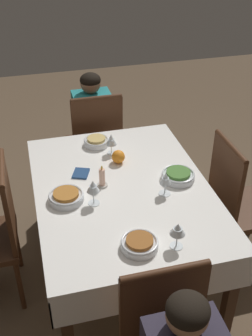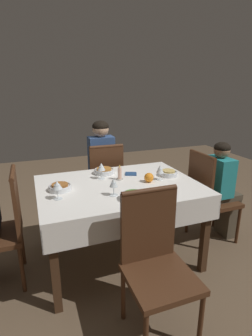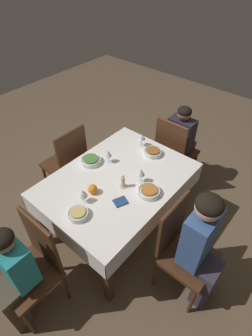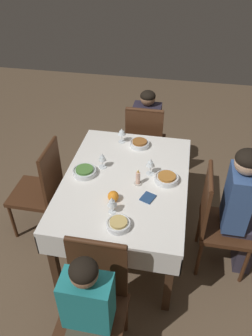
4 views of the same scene
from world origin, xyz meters
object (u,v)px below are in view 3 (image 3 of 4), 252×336
at_px(dining_table, 118,185).
at_px(wine_glass_west, 142,137).
at_px(person_adult_denim, 203,247).
at_px(wine_glass_east, 83,193).
at_px(chair_east, 34,264).
at_px(napkin_red_folded, 120,202).
at_px(chair_north, 181,247).
at_px(person_child_teal, 12,277).
at_px(wine_glass_north, 141,172).
at_px(bowl_north, 149,191).
at_px(orange_fruit, 93,189).
at_px(person_child_dark, 182,140).
at_px(bowl_south, 91,160).
at_px(bowl_west, 153,152).
at_px(chair_south, 68,161).
at_px(candle_centerpiece, 123,182).
at_px(bowl_east, 78,214).
at_px(chair_west, 174,150).
at_px(wine_glass_south, 108,154).

distance_m(dining_table, wine_glass_west, 0.60).
relative_size(person_adult_denim, wine_glass_east, 8.44).
bearing_deg(chair_east, napkin_red_folded, 73.07).
xyz_separation_m(chair_north, person_child_teal, (1.06, -0.81, 0.06)).
bearing_deg(wine_glass_north, wine_glass_west, -142.99).
xyz_separation_m(bowl_north, orange_fruit, (0.31, -0.38, 0.02)).
distance_m(person_child_dark, bowl_south, 1.23).
bearing_deg(bowl_west, wine_glass_west, -101.75).
xyz_separation_m(person_adult_denim, bowl_south, (-0.09, -1.30, 0.10)).
bearing_deg(person_adult_denim, chair_south, 86.49).
relative_size(person_adult_denim, candle_centerpiece, 8.45).
xyz_separation_m(person_child_teal, bowl_east, (-0.62, 0.07, 0.20)).
relative_size(dining_table, bowl_east, 8.11).
relative_size(person_child_teal, bowl_east, 6.14).
distance_m(person_child_dark, wine_glass_east, 1.57).
height_order(chair_east, wine_glass_east, chair_east).
bearing_deg(bowl_west, person_adult_denim, 56.73).
bearing_deg(napkin_red_folded, chair_west, -171.17).
distance_m(dining_table, wine_glass_north, 0.30).
relative_size(person_child_dark, bowl_north, 5.22).
distance_m(chair_west, bowl_north, 1.02).
bearing_deg(orange_fruit, wine_glass_east, 8.65).
xyz_separation_m(chair_south, person_child_dark, (-1.13, 0.82, 0.06)).
relative_size(wine_glass_north, wine_glass_west, 1.06).
bearing_deg(person_adult_denim, candle_centerpiece, 87.31).
relative_size(wine_glass_north, wine_glass_south, 1.07).
xyz_separation_m(chair_north, candle_centerpiece, (-0.04, -0.68, 0.29)).
distance_m(chair_west, candle_centerpiece, 1.07).
distance_m(person_adult_denim, person_child_teal, 1.44).
xyz_separation_m(chair_north, wine_glass_east, (0.31, -0.81, 0.34)).
xyz_separation_m(chair_south, wine_glass_west, (-0.53, 0.65, 0.35)).
bearing_deg(person_child_teal, dining_table, 89.01).
height_order(bowl_east, candle_centerpiece, candle_centerpiece).
bearing_deg(chair_south, person_child_teal, 33.35).
relative_size(chair_west, person_adult_denim, 0.80).
xyz_separation_m(chair_north, napkin_red_folded, (0.12, -0.57, 0.24)).
xyz_separation_m(chair_east, person_child_dark, (-2.13, 0.05, 0.06)).
distance_m(person_child_teal, orange_fruit, 0.90).
xyz_separation_m(bowl_east, napkin_red_folded, (-0.33, 0.16, -0.02)).
distance_m(dining_table, chair_south, 0.80).
height_order(dining_table, bowl_east, bowl_east).
xyz_separation_m(chair_north, bowl_south, (-0.09, -1.14, 0.26)).
bearing_deg(wine_glass_west, bowl_north, 43.35).
height_order(chair_east, bowl_east, chair_east).
distance_m(wine_glass_east, bowl_west, 0.91).
height_order(bowl_north, bowl_east, same).
relative_size(bowl_west, bowl_south, 0.92).
relative_size(person_child_dark, wine_glass_south, 7.26).
bearing_deg(chair_east, candle_centerpiece, 81.95).
relative_size(orange_fruit, napkin_red_folded, 0.63).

